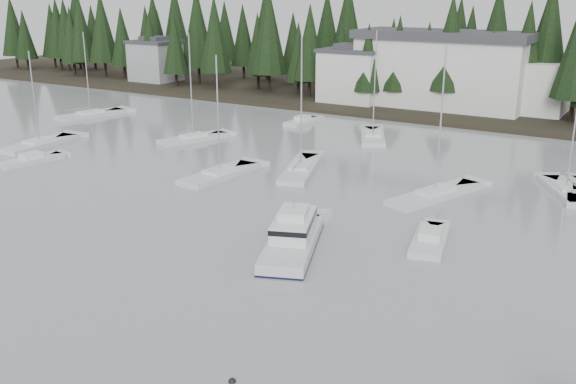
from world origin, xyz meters
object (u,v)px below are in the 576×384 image
object	(u,v)px
runabout_0	(32,161)
runabout_3	(303,122)
harbor_inn	(457,71)
sailboat_6	(40,145)
sailboat_1	(220,176)
sailboat_3	(566,192)
house_far_west	(155,60)
sailboat_8	(193,140)
sailboat_5	(435,196)
sailboat_7	(301,170)
runabout_1	(430,242)
sailboat_11	(373,138)
house_west	(352,74)
cabin_cruiser_center	(293,239)
sailboat_0	(91,116)

from	to	relation	value
runabout_0	runabout_3	world-z (taller)	same
harbor_inn	sailboat_6	bearing A→B (deg)	-125.55
sailboat_1	sailboat_3	xyz separation A→B (m)	(29.06, 11.60, 0.02)
house_far_west	sailboat_8	world-z (taller)	sailboat_8
sailboat_5	sailboat_7	distance (m)	14.08
house_far_west	runabout_1	bearing A→B (deg)	-35.17
sailboat_6	harbor_inn	bearing A→B (deg)	-41.35
harbor_inn	sailboat_3	xyz separation A→B (m)	(20.89, -34.42, -5.70)
sailboat_11	runabout_0	size ratio (longest dim) A/B	1.95
sailboat_11	sailboat_8	bearing A→B (deg)	98.57
house_west	runabout_3	distance (m)	17.19
house_far_west	cabin_cruiser_center	world-z (taller)	house_far_west
sailboat_8	runabout_0	world-z (taller)	sailboat_8
house_west	sailboat_8	world-z (taller)	sailboat_8
house_far_west	runabout_1	distance (m)	87.85
sailboat_5	sailboat_7	bearing A→B (deg)	104.10
sailboat_11	runabout_0	world-z (taller)	sailboat_11
sailboat_8	runabout_3	size ratio (longest dim) A/B	2.05
sailboat_7	runabout_1	xyz separation A→B (m)	(17.22, -11.54, 0.06)
sailboat_6	sailboat_11	size ratio (longest dim) A/B	0.85
sailboat_5	harbor_inn	bearing A→B (deg)	34.13
house_west	sailboat_1	xyz separation A→B (m)	(6.88, -42.68, -4.60)
sailboat_1	sailboat_8	size ratio (longest dim) A/B	0.92
runabout_0	sailboat_0	bearing A→B (deg)	42.78
cabin_cruiser_center	sailboat_8	distance (m)	34.99
sailboat_3	sailboat_5	world-z (taller)	sailboat_5
sailboat_7	sailboat_11	size ratio (longest dim) A/B	1.02
house_far_west	runabout_3	bearing A→B (deg)	-23.44
house_west	runabout_0	bearing A→B (deg)	-104.73
harbor_inn	cabin_cruiser_center	world-z (taller)	harbor_inn
sailboat_6	runabout_0	bearing A→B (deg)	-139.86
cabin_cruiser_center	sailboat_5	size ratio (longest dim) A/B	0.77
sailboat_6	runabout_1	distance (m)	48.33
sailboat_1	runabout_1	size ratio (longest dim) A/B	1.76
sailboat_0	sailboat_6	distance (m)	17.95
house_west	runabout_1	xyz separation A→B (m)	(29.73, -48.54, -4.52)
sailboat_1	sailboat_5	xyz separation A→B (m)	(19.67, 4.56, 0.01)
house_far_west	runabout_3	distance (m)	46.87
house_west	runabout_0	size ratio (longest dim) A/B	1.41
sailboat_5	runabout_3	xyz separation A→B (m)	(-25.72, 21.54, 0.06)
harbor_inn	house_west	bearing A→B (deg)	-167.48
house_west	sailboat_3	distance (m)	47.73
house_west	sailboat_8	xyz separation A→B (m)	(-5.10, -32.06, -4.58)
runabout_1	runabout_3	bearing A→B (deg)	29.78
sailboat_8	sailboat_11	bearing A→B (deg)	-38.36
sailboat_1	sailboat_11	world-z (taller)	sailboat_11
sailboat_7	runabout_3	world-z (taller)	sailboat_7
sailboat_8	house_far_west	bearing A→B (deg)	64.74
house_far_west	sailboat_5	xyz separation A→B (m)	(68.55, -40.11, -4.33)
sailboat_11	house_far_west	bearing A→B (deg)	42.36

